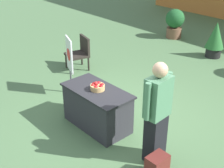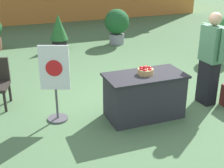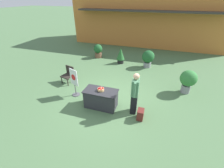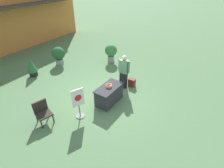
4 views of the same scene
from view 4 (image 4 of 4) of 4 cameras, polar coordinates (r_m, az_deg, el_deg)
The scene contains 10 objects.
ground_plane at distance 8.51m, azimuth -3.09°, elevation -3.61°, with size 120.00×120.00×0.00m, color #4C7047.
display_table at distance 7.86m, azimuth -0.99°, elevation -3.39°, with size 1.39×0.72×0.80m.
apple_basket at distance 7.61m, azimuth -1.06°, elevation -0.54°, with size 0.27×0.27×0.16m.
person_visitor at distance 8.62m, azimuth 3.86°, elevation 4.06°, with size 0.28×0.61×1.77m.
backpack at distance 9.10m, azimuth 6.48°, elevation 0.50°, with size 0.24×0.34×0.42m.
poster_board at distance 7.02m, azimuth -10.85°, elevation -6.06°, with size 0.48×0.36×1.35m.
patio_chair at distance 7.36m, azimuth -21.79°, elevation -8.26°, with size 0.67×0.67×0.90m.
potted_plant_far_left at distance 11.44m, azimuth -0.34°, elevation 10.59°, with size 0.77×0.77×1.17m.
potted_plant_far_right at distance 10.76m, azimuth -24.77°, elevation 5.14°, with size 0.55×0.55×1.07m.
potted_plant_near_left at distance 11.61m, azimuth -17.07°, elevation 9.20°, with size 0.80×0.80×1.13m.
Camera 4 is at (-5.39, -4.19, 5.07)m, focal length 28.00 mm.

